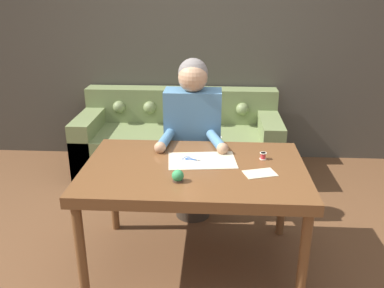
# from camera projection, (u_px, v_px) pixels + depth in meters

# --- Properties ---
(ground_plane) EXTENTS (16.00, 16.00, 0.00)m
(ground_plane) POSITION_uv_depth(u_px,v_px,m) (189.00, 261.00, 2.80)
(ground_plane) COLOR brown
(wall_back) EXTENTS (8.00, 0.06, 2.60)m
(wall_back) POSITION_uv_depth(u_px,v_px,m) (201.00, 36.00, 4.16)
(wall_back) COLOR #474238
(wall_back) RESTS_ON ground_plane
(dining_table) EXTENTS (1.39, 0.90, 0.72)m
(dining_table) POSITION_uv_depth(u_px,v_px,m) (194.00, 177.00, 2.56)
(dining_table) COLOR brown
(dining_table) RESTS_ON ground_plane
(couch) EXTENTS (1.98, 0.84, 0.79)m
(couch) POSITION_uv_depth(u_px,v_px,m) (179.00, 142.00, 4.13)
(couch) COLOR olive
(couch) RESTS_ON ground_plane
(person) EXTENTS (0.50, 0.59, 1.29)m
(person) POSITION_uv_depth(u_px,v_px,m) (193.00, 140.00, 3.14)
(person) COLOR #33281E
(person) RESTS_ON ground_plane
(pattern_paper_main) EXTENTS (0.46, 0.33, 0.00)m
(pattern_paper_main) POSITION_uv_depth(u_px,v_px,m) (202.00, 160.00, 2.63)
(pattern_paper_main) COLOR beige
(pattern_paper_main) RESTS_ON dining_table
(pattern_paper_offcut) EXTENTS (0.22, 0.17, 0.00)m
(pattern_paper_offcut) POSITION_uv_depth(u_px,v_px,m) (260.00, 173.00, 2.44)
(pattern_paper_offcut) COLOR beige
(pattern_paper_offcut) RESTS_ON dining_table
(scissors) EXTENTS (0.23, 0.14, 0.01)m
(scissors) POSITION_uv_depth(u_px,v_px,m) (193.00, 160.00, 2.63)
(scissors) COLOR silver
(scissors) RESTS_ON dining_table
(thread_spool) EXTENTS (0.04, 0.04, 0.05)m
(thread_spool) POSITION_uv_depth(u_px,v_px,m) (263.00, 156.00, 2.64)
(thread_spool) COLOR red
(thread_spool) RESTS_ON dining_table
(pin_cushion) EXTENTS (0.07, 0.07, 0.07)m
(pin_cushion) POSITION_uv_depth(u_px,v_px,m) (178.00, 176.00, 2.34)
(pin_cushion) COLOR #4C3828
(pin_cushion) RESTS_ON dining_table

